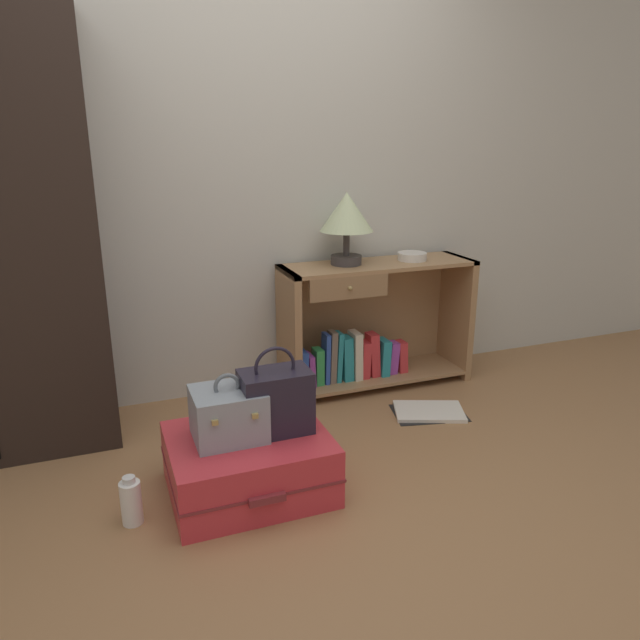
% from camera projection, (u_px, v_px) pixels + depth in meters
% --- Properties ---
extents(ground_plane, '(9.00, 9.00, 0.00)m').
position_uv_depth(ground_plane, '(335.00, 542.00, 2.15)').
color(ground_plane, '#9E7047').
extents(back_wall, '(6.40, 0.10, 2.60)m').
position_uv_depth(back_wall, '(228.00, 156.00, 3.10)').
color(back_wall, beige).
rests_on(back_wall, ground_plane).
extents(bookshelf, '(1.10, 0.36, 0.72)m').
position_uv_depth(bookshelf, '(369.00, 328.00, 3.43)').
color(bookshelf, '#A37A51').
rests_on(bookshelf, ground_plane).
extents(table_lamp, '(0.29, 0.29, 0.39)m').
position_uv_depth(table_lamp, '(347.00, 216.00, 3.20)').
color(table_lamp, '#3D3838').
rests_on(table_lamp, bookshelf).
extents(bowl, '(0.16, 0.16, 0.04)m').
position_uv_depth(bowl, '(412.00, 256.00, 3.38)').
color(bowl, silver).
rests_on(bowl, bookshelf).
extents(suitcase_large, '(0.64, 0.54, 0.25)m').
position_uv_depth(suitcase_large, '(249.00, 464.00, 2.43)').
color(suitcase_large, '#D1333D').
rests_on(suitcase_large, ground_plane).
extents(train_case, '(0.28, 0.25, 0.27)m').
position_uv_depth(train_case, '(228.00, 414.00, 2.35)').
color(train_case, '#8E99A3').
rests_on(train_case, suitcase_large).
extents(handbag, '(0.28, 0.17, 0.37)m').
position_uv_depth(handbag, '(276.00, 401.00, 2.39)').
color(handbag, '#231E2D').
rests_on(handbag, suitcase_large).
extents(bottle, '(0.08, 0.08, 0.20)m').
position_uv_depth(bottle, '(131.00, 502.00, 2.23)').
color(bottle, white).
rests_on(bottle, ground_plane).
extents(open_book_on_floor, '(0.42, 0.35, 0.02)m').
position_uv_depth(open_book_on_floor, '(429.00, 412.00, 3.14)').
color(open_book_on_floor, white).
rests_on(open_book_on_floor, ground_plane).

